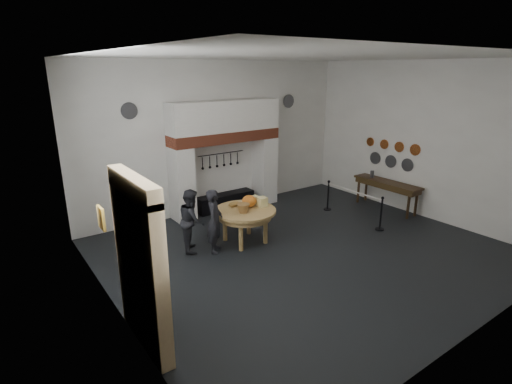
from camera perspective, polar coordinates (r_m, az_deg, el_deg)
floor at (r=9.92m, az=7.05°, el=-8.32°), size 9.00×8.00×0.02m
ceiling at (r=8.95m, az=8.16°, el=18.64°), size 9.00×8.00×0.02m
wall_back at (r=12.34m, az=-5.28°, el=7.84°), size 9.00×0.02×4.50m
wall_front at (r=6.94m, az=30.65°, el=-2.11°), size 9.00×0.02×4.50m
wall_left at (r=7.01m, az=-20.50°, el=-0.55°), size 0.02×8.00×4.50m
wall_right at (r=12.64m, az=22.80°, el=6.79°), size 0.02×8.00×4.50m
chimney_pier_left at (r=11.63m, az=-10.51°, el=1.08°), size 0.55×0.70×2.15m
chimney_pier_right at (r=13.09m, az=1.22°, el=3.20°), size 0.55×0.70×2.15m
hearth_brick_band at (r=12.03m, az=-4.43°, el=7.90°), size 3.50×0.72×0.32m
chimney_hood at (r=11.95m, az=-4.50°, el=10.79°), size 3.50×0.70×0.90m
iron_range at (r=12.59m, az=-4.38°, el=-1.34°), size 1.90×0.45×0.50m
utensil_rail at (r=12.36m, az=-5.03°, el=5.50°), size 1.60×0.02×0.02m
door_recess at (r=6.50m, az=-16.84°, el=-11.16°), size 0.04×1.10×2.50m
door_jamb_near at (r=5.92m, az=-13.73°, el=-13.33°), size 0.22×0.30×2.60m
door_jamb_far at (r=7.10m, az=-18.08°, el=-8.30°), size 0.22×0.30×2.60m
door_lintel at (r=6.01m, az=-17.19°, el=0.89°), size 0.22×1.70×0.30m
wall_plaque at (r=7.96m, az=-21.24°, el=-3.49°), size 0.05×0.34×0.44m
work_table at (r=10.01m, az=-1.60°, el=-2.71°), size 1.70×1.70×0.07m
pumpkin at (r=10.13m, az=-0.99°, el=-1.32°), size 0.36×0.36×0.31m
cheese_block_big at (r=10.20m, az=0.88°, el=-1.41°), size 0.22×0.22×0.24m
cheese_block_small at (r=10.42m, az=-0.19°, el=-1.10°), size 0.18×0.18×0.20m
wicker_basket at (r=9.77m, az=-1.84°, el=-2.33°), size 0.35×0.35×0.22m
bread_loaf at (r=10.20m, az=-3.17°, el=-1.74°), size 0.31×0.18×0.13m
visitor_near at (r=9.57m, az=-5.92°, el=-4.14°), size 0.65×0.68×1.57m
visitor_far at (r=9.73m, az=-9.14°, el=-3.99°), size 0.85×0.92×1.54m
side_table at (r=13.03m, az=18.24°, el=1.31°), size 0.55×2.20×0.06m
pewter_jug at (r=13.34m, az=16.24°, el=2.48°), size 0.12×0.12×0.22m
copper_pan_a at (r=12.76m, az=21.79°, el=5.62°), size 0.03×0.34×0.34m
copper_pan_b at (r=13.06m, az=19.78°, el=6.08°), size 0.03×0.32×0.32m
copper_pan_c at (r=13.37m, az=17.85°, el=6.51°), size 0.03×0.30×0.30m
copper_pan_d at (r=13.70m, az=16.02°, el=6.91°), size 0.03×0.28×0.28m
pewter_plate_left at (r=12.97m, az=20.81°, el=3.63°), size 0.03×0.40×0.40m
pewter_plate_mid at (r=13.29m, az=18.68°, el=4.17°), size 0.03×0.40×0.40m
pewter_plate_right at (r=13.64m, az=16.66°, el=4.67°), size 0.03×0.40×0.40m
pewter_plate_back_left at (r=11.07m, az=-17.66°, el=10.99°), size 0.44×0.03×0.44m
pewter_plate_back_right at (r=13.75m, az=4.68°, el=12.81°), size 0.44×0.03×0.44m
barrier_post_near at (r=11.41m, az=17.43°, el=-3.06°), size 0.05×0.05×0.90m
barrier_post_far at (r=12.62m, az=10.26°, el=-0.57°), size 0.05×0.05×0.90m
barrier_rope at (r=11.87m, az=13.79°, el=0.07°), size 0.04×2.00×0.04m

